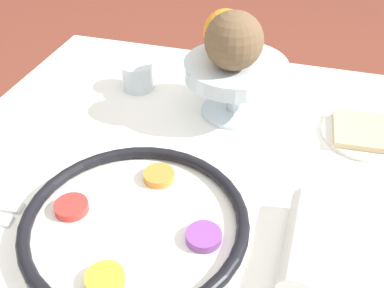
# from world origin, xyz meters

# --- Properties ---
(seder_plate) EXTENTS (0.34, 0.34, 0.03)m
(seder_plate) POSITION_xyz_m (-0.05, 0.05, 0.73)
(seder_plate) COLOR white
(seder_plate) RESTS_ON dining_table
(fruit_stand) EXTENTS (0.20, 0.20, 0.12)m
(fruit_stand) POSITION_xyz_m (0.31, -0.02, 0.81)
(fruit_stand) COLOR silver
(fruit_stand) RESTS_ON dining_table
(orange_fruit) EXTENTS (0.09, 0.09, 0.09)m
(orange_fruit) POSITION_xyz_m (0.35, 0.01, 0.88)
(orange_fruit) COLOR orange
(orange_fruit) RESTS_ON fruit_stand
(coconut) EXTENTS (0.11, 0.11, 0.11)m
(coconut) POSITION_xyz_m (0.28, -0.02, 0.89)
(coconut) COLOR brown
(coconut) RESTS_ON fruit_stand
(bread_plate) EXTENTS (0.16, 0.16, 0.02)m
(bread_plate) POSITION_xyz_m (0.29, -0.29, 0.72)
(bread_plate) COLOR silver
(bread_plate) RESTS_ON dining_table
(napkin_roll) EXTENTS (0.18, 0.06, 0.05)m
(napkin_roll) POSITION_xyz_m (-0.03, -0.19, 0.74)
(napkin_roll) COLOR white
(napkin_roll) RESTS_ON dining_table
(cup_mid) EXTENTS (0.07, 0.07, 0.06)m
(cup_mid) POSITION_xyz_m (0.34, 0.20, 0.75)
(cup_mid) COLOR silver
(cup_mid) RESTS_ON dining_table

